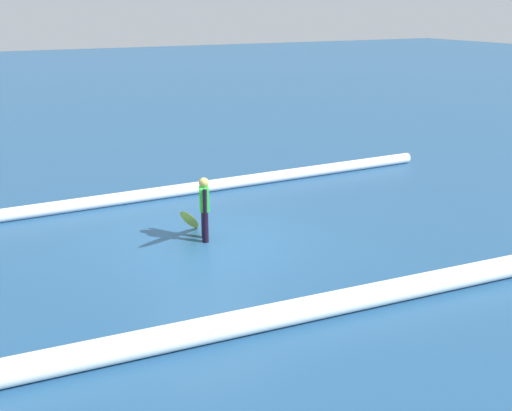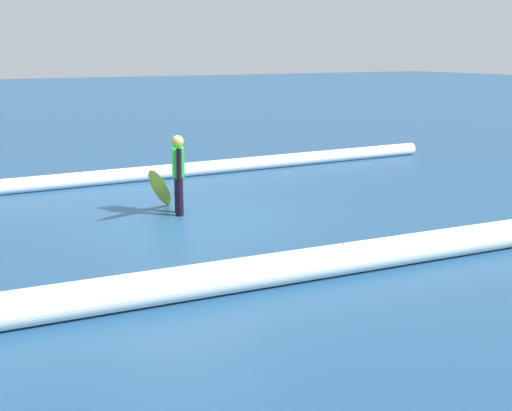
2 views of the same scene
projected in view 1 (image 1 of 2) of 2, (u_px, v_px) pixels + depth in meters
The scene contains 5 objects.
ground_plane at pixel (209, 244), 13.95m from camera, with size 128.98×128.98×0.00m, color navy.
surfer at pixel (204, 205), 13.95m from camera, with size 0.30×0.58×1.44m.
surfboard at pixel (190, 220), 14.00m from camera, with size 1.13×1.59×0.99m.
wave_crest_foreground at pixel (172, 191), 17.27m from camera, with size 0.33×0.33×16.58m, color white.
wave_crest_midground at pixel (334, 303), 10.72m from camera, with size 0.42×0.42×21.70m, color white.
Camera 1 is at (5.13, 12.03, 5.03)m, focal length 44.63 mm.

